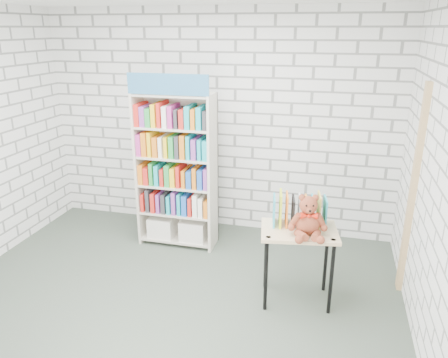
# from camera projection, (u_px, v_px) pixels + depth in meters

# --- Properties ---
(ground) EXTENTS (4.50, 4.50, 0.00)m
(ground) POSITION_uv_depth(u_px,v_px,m) (163.00, 309.00, 4.17)
(ground) COLOR #3D483D
(ground) RESTS_ON ground
(room_shell) EXTENTS (4.52, 4.02, 2.81)m
(room_shell) POSITION_uv_depth(u_px,v_px,m) (153.00, 126.00, 3.59)
(room_shell) COLOR silver
(room_shell) RESTS_ON ground
(bookshelf) EXTENTS (0.93, 0.36, 2.08)m
(bookshelf) POSITION_uv_depth(u_px,v_px,m) (176.00, 170.00, 5.18)
(bookshelf) COLOR beige
(bookshelf) RESTS_ON ground
(display_table) EXTENTS (0.78, 0.59, 0.76)m
(display_table) POSITION_uv_depth(u_px,v_px,m) (299.00, 240.00, 4.11)
(display_table) COLOR tan
(display_table) RESTS_ON ground
(table_books) EXTENTS (0.52, 0.29, 0.29)m
(table_books) POSITION_uv_depth(u_px,v_px,m) (299.00, 210.00, 4.14)
(table_books) COLOR #2A9EB8
(table_books) RESTS_ON display_table
(teddy_bear) EXTENTS (0.35, 0.34, 0.39)m
(teddy_bear) POSITION_uv_depth(u_px,v_px,m) (308.00, 220.00, 3.92)
(teddy_bear) COLOR maroon
(teddy_bear) RESTS_ON display_table
(door_trim) EXTENTS (0.05, 0.12, 2.10)m
(door_trim) POSITION_uv_depth(u_px,v_px,m) (413.00, 193.00, 4.18)
(door_trim) COLOR tan
(door_trim) RESTS_ON ground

